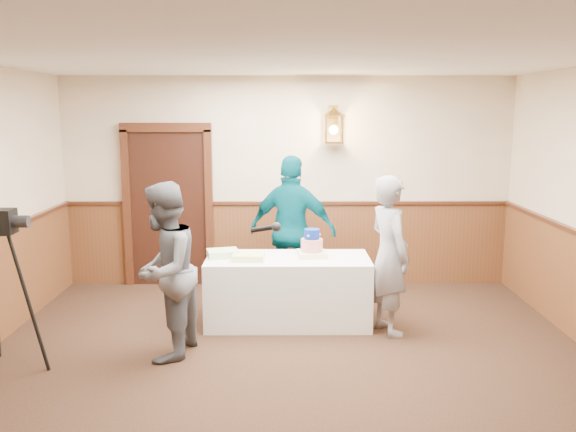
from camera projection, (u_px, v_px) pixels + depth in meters
name	position (u px, v px, depth m)	size (l,w,h in m)	color
ground	(289.00, 402.00, 4.98)	(7.00, 7.00, 0.00)	black
room_shell	(283.00, 210.00, 5.17)	(6.02, 7.02, 2.81)	#C6B294
display_table	(288.00, 290.00, 6.79)	(1.80, 0.80, 0.75)	white
tiered_cake	(312.00, 246.00, 6.74)	(0.34, 0.34, 0.31)	#FEF1BF
sheet_cake_yellow	(248.00, 257.00, 6.60)	(0.34, 0.26, 0.07)	#F6FB96
sheet_cake_green	(223.00, 253.00, 6.74)	(0.34, 0.27, 0.08)	#AAF1AB
interviewer	(164.00, 271.00, 5.77)	(1.51, 0.93, 1.70)	#57595F
baker	(389.00, 255.00, 6.42)	(0.62, 0.41, 1.70)	gray
assistant_p	(293.00, 231.00, 7.38)	(1.07, 0.45, 1.82)	#024754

